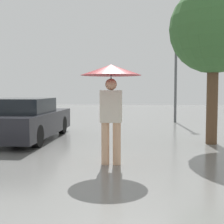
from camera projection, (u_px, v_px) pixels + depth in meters
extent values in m
cylinder|color=tan|center=(105.00, 143.00, 6.02)|extent=(0.15, 0.15, 0.82)
cylinder|color=tan|center=(117.00, 144.00, 5.99)|extent=(0.15, 0.15, 0.82)
cube|color=beige|center=(111.00, 106.00, 5.95)|extent=(0.41, 0.24, 0.62)
sphere|color=tan|center=(111.00, 84.00, 5.93)|extent=(0.22, 0.22, 0.22)
cylinder|color=#515456|center=(111.00, 92.00, 5.94)|extent=(0.02, 0.02, 0.65)
cone|color=maroon|center=(111.00, 70.00, 5.91)|extent=(1.16, 1.16, 0.20)
cube|color=black|center=(25.00, 123.00, 9.14)|extent=(1.79, 4.08, 0.63)
cube|color=black|center=(22.00, 106.00, 8.90)|extent=(1.52, 1.84, 0.41)
cylinder|color=black|center=(15.00, 124.00, 10.48)|extent=(0.18, 0.57, 0.57)
cylinder|color=black|center=(62.00, 125.00, 10.33)|extent=(0.18, 0.57, 0.57)
cylinder|color=black|center=(37.00, 136.00, 7.82)|extent=(0.18, 0.57, 0.57)
cylinder|color=brown|center=(212.00, 99.00, 8.27)|extent=(0.29, 0.29, 2.40)
sphere|color=#386633|center=(214.00, 29.00, 8.14)|extent=(2.32, 2.32, 2.32)
cylinder|color=#515456|center=(176.00, 75.00, 13.88)|extent=(0.11, 0.11, 4.18)
sphere|color=beige|center=(176.00, 26.00, 13.73)|extent=(0.29, 0.29, 0.29)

